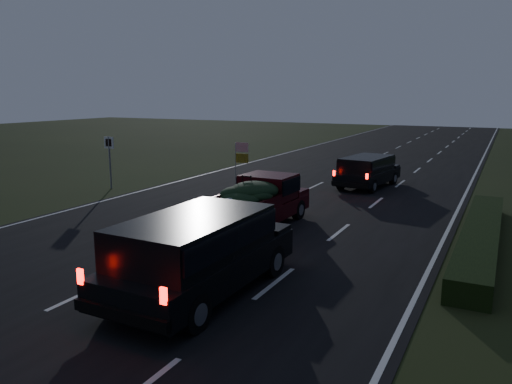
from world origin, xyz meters
The scene contains 7 objects.
ground centered at (0.00, 0.00, 0.00)m, with size 120.00×120.00×0.00m, color black.
road_asphalt centered at (0.00, 0.00, 0.01)m, with size 14.00×120.00×0.02m, color black.
hedge_row centered at (7.80, 3.00, 0.30)m, with size 1.00×10.00×0.60m, color black.
route_sign centered at (-8.50, 5.00, 1.66)m, with size 0.55×0.08×2.50m.
pickup_truck centered at (0.86, 1.97, 0.95)m, with size 2.01×4.91×2.54m.
lead_suv centered at (2.32, 10.84, 0.92)m, with size 2.31×4.44×1.22m.
rear_suv centered at (2.35, -3.89, 1.14)m, with size 2.44×5.26×1.50m.
Camera 1 is at (8.32, -12.75, 4.48)m, focal length 35.00 mm.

